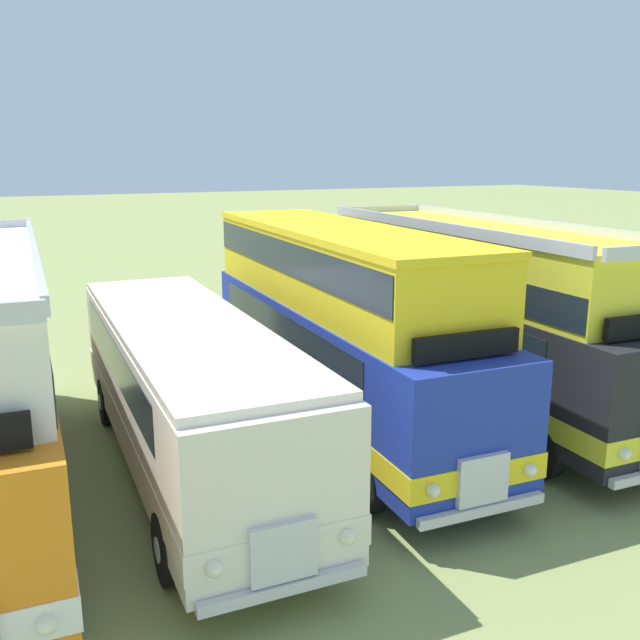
# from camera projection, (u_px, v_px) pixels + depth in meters

# --- Properties ---
(bus_fifth_in_row) EXTENTS (2.92, 10.33, 2.99)m
(bus_fifth_in_row) POSITION_uv_depth(u_px,v_px,m) (187.00, 384.00, 13.24)
(bus_fifth_in_row) COLOR silver
(bus_fifth_in_row) RESTS_ON ground
(bus_sixth_in_row) EXTENTS (3.08, 10.73, 4.49)m
(bus_sixth_in_row) POSITION_uv_depth(u_px,v_px,m) (339.00, 319.00, 15.30)
(bus_sixth_in_row) COLOR #1E339E
(bus_sixth_in_row) RESTS_ON ground
(bus_seventh_in_row) EXTENTS (3.06, 11.28, 4.52)m
(bus_seventh_in_row) POSITION_uv_depth(u_px,v_px,m) (473.00, 309.00, 16.85)
(bus_seventh_in_row) COLOR black
(bus_seventh_in_row) RESTS_ON ground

